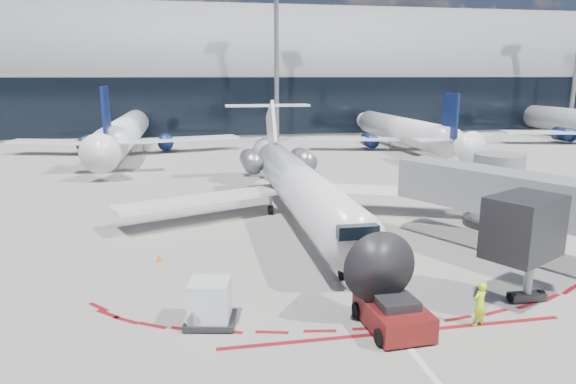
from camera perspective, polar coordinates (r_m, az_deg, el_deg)
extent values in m
plane|color=gray|center=(31.20, 3.97, -5.46)|extent=(260.00, 260.00, 0.00)
cube|color=silver|center=(33.05, 3.10, -4.38)|extent=(0.25, 40.00, 0.01)
cube|color=maroon|center=(21.13, 12.01, -15.01)|extent=(14.00, 0.25, 0.01)
cube|color=gray|center=(94.09, -6.01, 9.85)|extent=(150.00, 24.00, 10.00)
cylinder|color=gray|center=(93.97, -6.08, 12.90)|extent=(150.00, 24.00, 24.00)
cube|color=black|center=(82.10, -5.32, 9.44)|extent=(150.00, 0.20, 9.00)
cube|color=gray|center=(29.91, 23.28, -0.14)|extent=(8.22, 12.61, 2.30)
cube|color=black|center=(23.63, 24.72, -3.52)|extent=(3.86, 3.44, 2.60)
cylinder|color=gray|center=(25.12, 25.19, -8.40)|extent=(0.36, 0.36, 2.40)
cube|color=black|center=(25.47, 24.98, -10.47)|extent=(1.60, 0.60, 0.30)
cylinder|color=gray|center=(36.48, 22.18, 0.21)|extent=(3.20, 3.20, 4.80)
cylinder|color=black|center=(36.98, 21.90, -3.05)|extent=(4.00, 4.00, 0.50)
cylinder|color=gray|center=(77.73, -1.29, 14.84)|extent=(0.70, 0.70, 25.00)
cylinder|color=white|center=(34.08, 1.40, 0.56)|extent=(2.91, 23.72, 2.91)
cone|color=black|center=(21.66, 8.74, -6.86)|extent=(2.91, 3.02, 2.91)
cone|color=white|center=(47.44, -2.04, 4.04)|extent=(2.91, 3.88, 2.91)
cube|color=black|center=(23.02, 7.39, -4.06)|extent=(1.83, 1.51, 0.59)
cube|color=white|center=(35.17, -9.88, -0.86)|extent=(11.55, 6.84, 0.33)
cube|color=white|center=(37.70, 10.87, 0.02)|extent=(11.55, 6.84, 0.33)
cube|color=white|center=(46.06, -1.87, 7.02)|extent=(0.27, 5.06, 5.15)
cube|color=white|center=(48.14, -2.30, 9.59)|extent=(7.76, 1.72, 0.17)
cylinder|color=slate|center=(42.90, -4.12, 3.44)|extent=(1.62, 3.67, 1.62)
cylinder|color=slate|center=(43.60, 1.68, 3.62)|extent=(1.62, 3.67, 1.62)
cylinder|color=black|center=(25.51, 6.01, -9.04)|extent=(0.24, 0.60, 0.60)
cylinder|color=black|center=(36.89, -1.95, -1.99)|extent=(0.32, 0.69, 0.69)
cylinder|color=black|center=(37.49, 2.95, -1.75)|extent=(0.32, 0.69, 0.69)
cylinder|color=gray|center=(25.40, 6.03, -8.43)|extent=(0.19, 0.19, 1.19)
cube|color=#51120B|center=(21.15, 11.56, -13.20)|extent=(2.30, 3.49, 0.95)
cube|color=black|center=(20.63, 12.02, -11.98)|extent=(1.55, 1.35, 0.37)
cylinder|color=gray|center=(23.16, 9.06, -11.30)|extent=(0.26, 2.75, 0.11)
cylinder|color=black|center=(19.94, 10.27, -15.63)|extent=(0.33, 0.69, 0.68)
cylinder|color=black|center=(20.77, 15.52, -14.69)|extent=(0.33, 0.69, 0.68)
cylinder|color=black|center=(21.85, 7.76, -12.88)|extent=(0.33, 0.69, 0.68)
cylinder|color=black|center=(22.60, 12.62, -12.17)|extent=(0.33, 0.69, 0.68)
imported|color=#DFFF1A|center=(22.18, 20.52, -11.56)|extent=(0.78, 0.64, 1.85)
cube|color=black|center=(21.45, -8.60, -13.90)|extent=(2.25, 2.02, 0.22)
cube|color=silver|center=(21.06, -8.69, -11.75)|extent=(1.83, 1.75, 1.58)
cylinder|color=black|center=(21.06, -11.07, -14.78)|extent=(0.13, 0.21, 0.20)
cylinder|color=black|center=(20.81, -6.66, -14.97)|extent=(0.13, 0.21, 0.20)
cylinder|color=black|center=(22.18, -10.40, -13.26)|extent=(0.13, 0.21, 0.20)
cylinder|color=black|center=(21.94, -6.24, -13.41)|extent=(0.13, 0.21, 0.20)
cone|color=orange|center=(28.59, -14.13, -7.10)|extent=(0.32, 0.32, 0.44)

